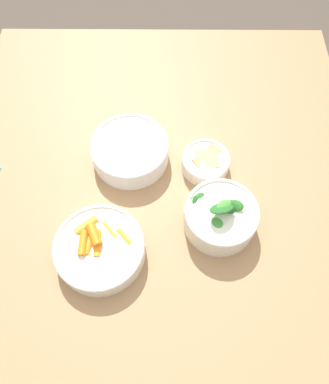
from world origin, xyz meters
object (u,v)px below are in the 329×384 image
(bowl_carrots, at_px, (100,248))
(bowl_cookies, at_px, (206,162))
(bowl_greens, at_px, (220,216))
(bowl_beans_hotdog, at_px, (130,151))

(bowl_carrots, distance_m, bowl_cookies, 0.33)
(bowl_greens, bearing_deg, bowl_carrots, 105.28)
(bowl_carrots, relative_size, bowl_cookies, 1.66)
(bowl_carrots, xyz_separation_m, bowl_greens, (0.07, -0.26, 0.01))
(bowl_greens, height_order, bowl_cookies, bowl_greens)
(bowl_carrots, bearing_deg, bowl_beans_hotdog, -12.02)
(bowl_cookies, bearing_deg, bowl_carrots, 133.07)
(bowl_beans_hotdog, bearing_deg, bowl_carrots, 167.98)
(bowl_greens, xyz_separation_m, bowl_cookies, (0.15, 0.02, -0.01))
(bowl_beans_hotdog, xyz_separation_m, bowl_cookies, (-0.03, -0.19, -0.00))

